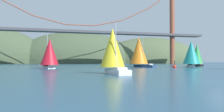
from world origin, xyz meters
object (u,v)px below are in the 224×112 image
object	(u,v)px
sailboat_yellow_sail	(113,50)
sailboat_crimson_sail	(49,53)
sailboat_orange_sail	(139,51)
sailboat_green_sail	(197,54)
channel_buoy	(175,66)
sailboat_teal_sail	(191,53)

from	to	relation	value
sailboat_yellow_sail	sailboat_crimson_sail	xyz separation A→B (m)	(-9.61, 24.82, 0.15)
sailboat_orange_sail	sailboat_green_sail	distance (m)	23.48
sailboat_yellow_sail	sailboat_orange_sail	distance (m)	36.72
channel_buoy	sailboat_yellow_sail	bearing A→B (deg)	-138.83
sailboat_orange_sail	sailboat_green_sail	world-z (taller)	sailboat_orange_sail
channel_buoy	sailboat_green_sail	bearing A→B (deg)	33.63
sailboat_green_sail	sailboat_crimson_sail	bearing A→B (deg)	-170.60
sailboat_green_sail	sailboat_yellow_sail	bearing A→B (deg)	-141.53
sailboat_yellow_sail	sailboat_crimson_sail	world-z (taller)	sailboat_crimson_sail
sailboat_orange_sail	channel_buoy	bearing A→B (deg)	-50.48
sailboat_orange_sail	channel_buoy	size ratio (longest dim) A/B	3.88
sailboat_green_sail	channel_buoy	size ratio (longest dim) A/B	3.11
sailboat_teal_sail	sailboat_green_sail	bearing A→B (deg)	44.12
sailboat_teal_sail	sailboat_orange_sail	bearing A→B (deg)	156.86
sailboat_crimson_sail	sailboat_green_sail	size ratio (longest dim) A/B	1.11
sailboat_teal_sail	channel_buoy	world-z (taller)	sailboat_teal_sail
sailboat_crimson_sail	sailboat_teal_sail	world-z (taller)	sailboat_crimson_sail
sailboat_teal_sail	sailboat_green_sail	distance (m)	11.67
sailboat_crimson_sail	channel_buoy	xyz separation A→B (m)	(35.57, -2.11, -3.75)
sailboat_orange_sail	sailboat_green_sail	size ratio (longest dim) A/B	1.25
sailboat_orange_sail	sailboat_green_sail	bearing A→B (deg)	4.16
sailboat_yellow_sail	sailboat_teal_sail	size ratio (longest dim) A/B	0.91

